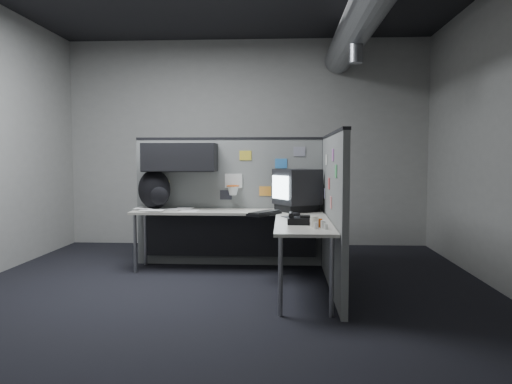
# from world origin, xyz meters

# --- Properties ---
(room) EXTENTS (5.62, 5.62, 3.22)m
(room) POSITION_xyz_m (0.56, 0.00, 2.10)
(room) COLOR black
(room) RESTS_ON ground
(partition_back) EXTENTS (2.44, 0.42, 1.63)m
(partition_back) POSITION_xyz_m (-0.25, 1.23, 1.00)
(partition_back) COLOR slate
(partition_back) RESTS_ON ground
(partition_right) EXTENTS (0.07, 2.23, 1.63)m
(partition_right) POSITION_xyz_m (1.10, 0.22, 0.82)
(partition_right) COLOR slate
(partition_right) RESTS_ON ground
(desk) EXTENTS (2.31, 2.11, 0.73)m
(desk) POSITION_xyz_m (0.15, 0.70, 0.61)
(desk) COLOR #BBB7A8
(desk) RESTS_ON ground
(monitor) EXTENTS (0.61, 0.61, 0.50)m
(monitor) POSITION_xyz_m (0.74, 0.96, 0.99)
(monitor) COLOR black
(monitor) RESTS_ON desk
(keyboard) EXTENTS (0.39, 0.50, 0.04)m
(keyboard) POSITION_xyz_m (0.37, 0.54, 0.75)
(keyboard) COLOR black
(keyboard) RESTS_ON desk
(mouse) EXTENTS (0.31, 0.29, 0.05)m
(mouse) POSITION_xyz_m (0.71, 0.35, 0.75)
(mouse) COLOR black
(mouse) RESTS_ON desk
(phone) EXTENTS (0.22, 0.24, 0.11)m
(phone) POSITION_xyz_m (0.73, -0.18, 0.77)
(phone) COLOR black
(phone) RESTS_ON desk
(bottles) EXTENTS (0.13, 0.17, 0.08)m
(bottles) POSITION_xyz_m (0.93, -0.48, 0.76)
(bottles) COLOR silver
(bottles) RESTS_ON desk
(cup) EXTENTS (0.08, 0.08, 0.10)m
(cup) POSITION_xyz_m (0.87, -0.42, 0.78)
(cup) COLOR white
(cup) RESTS_ON desk
(papers) EXTENTS (0.81, 0.53, 0.02)m
(papers) POSITION_xyz_m (-0.86, 1.00, 0.74)
(papers) COLOR white
(papers) RESTS_ON desk
(backpack) EXTENTS (0.47, 0.42, 0.49)m
(backpack) POSITION_xyz_m (-1.02, 1.07, 0.97)
(backpack) COLOR black
(backpack) RESTS_ON desk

